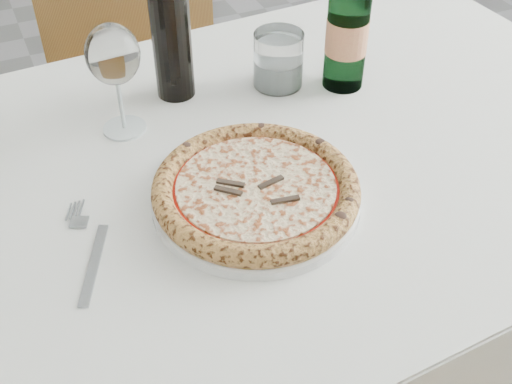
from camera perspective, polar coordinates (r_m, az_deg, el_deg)
dining_table at (r=1.04m, az=-2.28°, el=-1.18°), size 1.50×0.93×0.76m
chair_far at (r=1.72m, az=-10.59°, el=11.45°), size 0.52×0.52×0.93m
plate at (r=0.90m, az=0.00°, el=-0.53°), size 0.29×0.29×0.02m
pizza at (r=0.89m, az=-0.00°, el=0.30°), size 0.29×0.29×0.03m
fork at (r=0.87m, az=-14.62°, el=-5.02°), size 0.07×0.20×0.00m
wine_glass at (r=1.00m, az=-12.59°, el=11.64°), size 0.08×0.08×0.18m
tumbler at (r=1.15m, az=1.99°, el=11.37°), size 0.09×0.09×0.10m
beer_bottle at (r=1.12m, az=8.16°, el=14.35°), size 0.07×0.07×0.28m
wine_bottle at (r=1.09m, az=-7.57°, el=13.85°), size 0.07×0.07×0.27m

